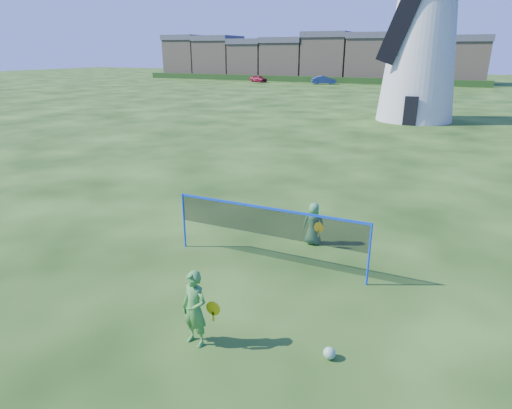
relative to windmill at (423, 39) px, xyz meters
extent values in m
plane|color=black|center=(-1.43, -27.45, -6.00)|extent=(220.00, 220.00, 0.00)
cube|color=black|center=(0.00, -2.78, -4.95)|extent=(0.95, 0.11, 2.09)
cube|color=black|center=(0.00, -2.20, -1.25)|extent=(0.66, 0.11, 0.85)
cube|color=black|center=(0.00, -1.74, 1.78)|extent=(0.57, 0.11, 0.76)
cube|color=black|center=(-1.21, -2.21, 1.51)|extent=(3.43, 0.09, 6.71)
cylinder|color=blue|center=(-3.32, -27.12, -5.22)|extent=(0.05, 0.05, 1.55)
cylinder|color=blue|center=(1.68, -27.12, -5.22)|extent=(0.05, 0.05, 1.55)
cube|color=black|center=(-0.82, -27.12, -4.85)|extent=(5.00, 0.02, 0.70)
cube|color=blue|center=(-0.82, -27.12, -4.48)|extent=(5.00, 0.02, 0.06)
imported|color=#459039|center=(-0.79, -30.59, -5.26)|extent=(0.60, 0.45, 1.48)
cylinder|color=yellow|center=(-0.51, -30.41, -5.28)|extent=(0.28, 0.02, 0.28)
cube|color=yellow|center=(-0.51, -30.41, -5.45)|extent=(0.03, 0.02, 0.20)
imported|color=#458F4E|center=(-0.16, -25.45, -5.40)|extent=(0.67, 0.52, 1.20)
cylinder|color=yellow|center=(0.06, -25.67, -5.38)|extent=(0.28, 0.02, 0.28)
cube|color=yellow|center=(0.06, -25.67, -5.55)|extent=(0.03, 0.02, 0.20)
sphere|color=green|center=(1.58, -29.97, -5.89)|extent=(0.22, 0.22, 0.22)
cube|color=#9E8869|center=(-50.03, 44.55, -2.37)|extent=(6.81, 8.00, 7.25)
cube|color=#4C4C54|center=(-50.03, 44.55, 1.76)|extent=(7.11, 8.40, 1.00)
cube|color=#9E8869|center=(-42.54, 44.55, -2.48)|extent=(7.56, 8.00, 7.03)
cube|color=#4C4C54|center=(-42.54, 44.55, 1.54)|extent=(7.86, 8.40, 1.00)
cube|color=#9E8869|center=(-35.22, 44.55, -2.81)|extent=(6.47, 8.00, 6.37)
cube|color=#4C4C54|center=(-35.22, 44.55, 0.87)|extent=(6.77, 8.40, 1.00)
cube|color=#9E8869|center=(-27.82, 44.55, -2.73)|extent=(7.75, 8.00, 6.54)
cube|color=#4C4C54|center=(-27.82, 44.55, 1.05)|extent=(8.05, 8.40, 1.00)
cube|color=#9E8869|center=(-19.75, 44.55, -2.30)|extent=(7.78, 8.00, 7.40)
cube|color=#4C4C54|center=(-19.75, 44.55, 1.90)|extent=(8.08, 8.40, 1.00)
cube|color=#9E8869|center=(-11.98, 44.55, -2.42)|extent=(7.16, 8.00, 7.16)
cube|color=#4C4C54|center=(-11.98, 44.55, 1.66)|extent=(7.46, 8.40, 1.00)
cube|color=#9E8869|center=(-4.75, 44.55, -2.74)|extent=(6.72, 8.00, 6.50)
cube|color=#4C4C54|center=(-4.75, 44.55, 1.01)|extent=(7.02, 8.40, 1.00)
cube|color=#9E8869|center=(2.76, 44.55, -2.73)|extent=(7.69, 8.00, 6.53)
cube|color=#4C4C54|center=(2.76, 44.55, 1.03)|extent=(7.99, 8.40, 1.00)
cube|color=#193814|center=(-23.43, 38.55, -5.50)|extent=(62.00, 0.80, 1.00)
imported|color=maroon|center=(-29.49, 35.48, -5.41)|extent=(3.73, 2.57, 1.18)
imported|color=navy|center=(-17.44, 35.02, -5.34)|extent=(4.22, 2.77, 1.31)
camera|label=1|loc=(3.02, -36.21, -0.86)|focal=30.16mm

